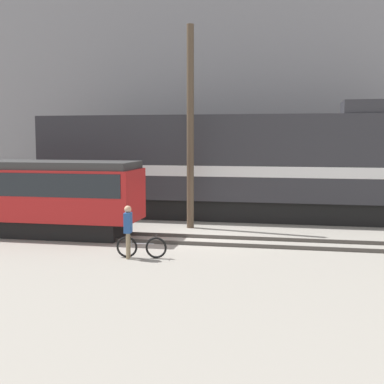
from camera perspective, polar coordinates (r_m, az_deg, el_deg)
ground_plane at (r=21.19m, az=0.97°, el=-4.96°), size 120.00×120.00×0.00m
track_near at (r=20.52m, az=0.62°, el=-5.12°), size 60.00×1.50×0.14m
track_far at (r=26.39m, az=3.14°, el=-2.65°), size 60.00×1.51×0.14m
building_backdrop at (r=34.01m, az=5.21°, el=10.15°), size 45.96×6.00×13.04m
freight_locomotive at (r=26.15m, az=2.99°, el=2.92°), size 17.66×3.04×5.62m
streetcar at (r=22.95m, az=-18.28°, el=-0.05°), size 10.29×2.54×3.03m
bicycle at (r=17.84m, az=-5.41°, el=-5.88°), size 1.70×0.44×0.77m
person at (r=17.66m, az=-6.84°, el=-3.66°), size 0.25×0.38×1.76m
utility_pole_center at (r=23.29m, az=-0.18°, el=6.86°), size 0.31×0.31×8.76m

